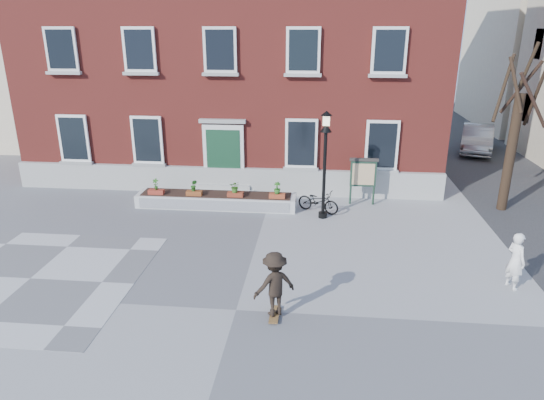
# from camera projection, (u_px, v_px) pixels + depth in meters

# --- Properties ---
(ground) EXTENTS (100.00, 100.00, 0.00)m
(ground) POSITION_uv_depth(u_px,v_px,m) (236.00, 310.00, 12.04)
(ground) COLOR gray
(ground) RESTS_ON ground
(checker_patch) EXTENTS (6.00, 6.00, 0.01)m
(checker_patch) POSITION_uv_depth(u_px,v_px,m) (30.00, 279.00, 13.54)
(checker_patch) COLOR #5E5E61
(checker_patch) RESTS_ON ground
(distant_building) EXTENTS (10.00, 12.00, 13.00)m
(distant_building) POSITION_uv_depth(u_px,v_px,m) (3.00, 29.00, 30.26)
(distant_building) COLOR beige
(distant_building) RESTS_ON ground
(bicycle) EXTENTS (1.75, 1.23, 0.87)m
(bicycle) POSITION_uv_depth(u_px,v_px,m) (318.00, 201.00, 18.27)
(bicycle) COLOR black
(bicycle) RESTS_ON ground
(parked_car) EXTENTS (2.84, 4.82, 1.50)m
(parked_car) POSITION_uv_depth(u_px,v_px,m) (477.00, 139.00, 27.03)
(parked_car) COLOR #A7AAAC
(parked_car) RESTS_ON ground
(bystander) EXTENTS (0.58, 0.68, 1.59)m
(bystander) POSITION_uv_depth(u_px,v_px,m) (516.00, 261.00, 12.83)
(bystander) COLOR white
(bystander) RESTS_ON ground
(brick_building) EXTENTS (18.40, 10.85, 12.60)m
(brick_building) POSITION_uv_depth(u_px,v_px,m) (241.00, 34.00, 23.19)
(brick_building) COLOR maroon
(brick_building) RESTS_ON ground
(planter_assembly) EXTENTS (6.20, 1.12, 1.15)m
(planter_assembly) POSITION_uv_depth(u_px,v_px,m) (217.00, 199.00, 18.85)
(planter_assembly) COLOR silver
(planter_assembly) RESTS_ON ground
(bare_tree) EXTENTS (1.83, 1.83, 6.16)m
(bare_tree) POSITION_uv_depth(u_px,v_px,m) (513.00, 138.00, 17.76)
(bare_tree) COLOR #312115
(bare_tree) RESTS_ON ground
(lamp_post) EXTENTS (0.40, 0.40, 3.93)m
(lamp_post) POSITION_uv_depth(u_px,v_px,m) (325.00, 150.00, 17.03)
(lamp_post) COLOR black
(lamp_post) RESTS_ON ground
(notice_board) EXTENTS (1.10, 0.16, 1.87)m
(notice_board) POSITION_uv_depth(u_px,v_px,m) (363.00, 174.00, 18.80)
(notice_board) COLOR #193325
(notice_board) RESTS_ON ground
(skateboarder) EXTENTS (1.21, 1.05, 1.71)m
(skateboarder) POSITION_uv_depth(u_px,v_px,m) (275.00, 284.00, 11.48)
(skateboarder) COLOR brown
(skateboarder) RESTS_ON ground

